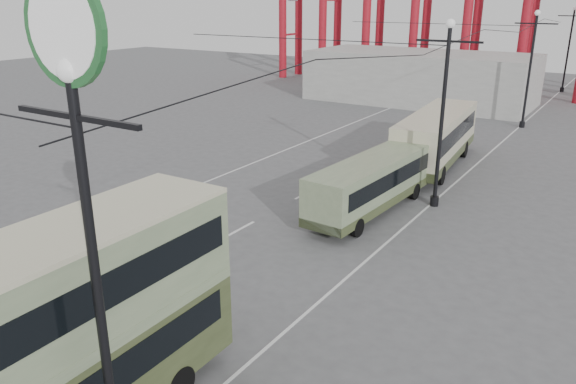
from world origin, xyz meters
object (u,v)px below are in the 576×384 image
Objects in this scene: single_decker_green at (373,182)px; pedestrian at (199,248)px; double_decker_bus at (46,342)px; single_decker_cream at (436,137)px; lamp_post_near at (79,141)px.

single_decker_green is 5.56× the size of pedestrian.
double_decker_bus reaches higher than single_decker_cream.
lamp_post_near is at bearing -90.02° from single_decker_cream.
single_decker_cream is at bearing -121.19° from pedestrian.
lamp_post_near reaches higher than double_decker_bus.
single_decker_green is at bearing -94.97° from single_decker_cream.
double_decker_bus is 1.03× the size of single_decker_green.
double_decker_bus is 5.73× the size of pedestrian.
single_decker_cream is (-0.47, 28.07, -1.10)m from double_decker_bus.
single_decker_cream reaches higher than single_decker_green.
single_decker_cream is 6.36× the size of pedestrian.
pedestrian is (-3.56, 9.01, -2.16)m from double_decker_bus.
lamp_post_near reaches higher than single_decker_green.
lamp_post_near is 12.60m from pedestrian.
lamp_post_near is at bearing -79.04° from single_decker_green.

